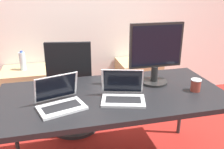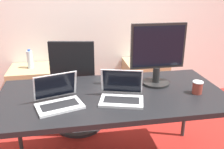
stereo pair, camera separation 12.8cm
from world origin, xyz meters
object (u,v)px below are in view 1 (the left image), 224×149
at_px(laptop_right, 123,94).
at_px(monitor, 156,53).
at_px(water_bottle, 22,61).
at_px(coffee_cup_brown, 196,85).
at_px(laptop_left, 60,101).
at_px(cabinet_left, 27,93).
at_px(office_chair, 73,98).
at_px(coffee_cup_white, 112,80).
at_px(cabinet_right, 138,82).

relative_size(laptop_right, monitor, 0.69).
xyz_separation_m(water_bottle, coffee_cup_brown, (1.49, -1.35, 0.09)).
bearing_deg(laptop_left, cabinet_left, 105.64).
relative_size(office_chair, water_bottle, 4.55).
relative_size(laptop_left, coffee_cup_brown, 3.65).
xyz_separation_m(office_chair, monitor, (0.69, -0.60, 0.63)).
bearing_deg(water_bottle, monitor, -42.00).
distance_m(laptop_right, monitor, 0.51).
bearing_deg(office_chair, laptop_right, -69.42).
bearing_deg(water_bottle, coffee_cup_white, -51.63).
relative_size(laptop_right, coffee_cup_white, 3.78).
bearing_deg(coffee_cup_brown, office_chair, 138.48).
xyz_separation_m(water_bottle, monitor, (1.23, -1.10, 0.32)).
relative_size(monitor, coffee_cup_white, 5.46).
distance_m(office_chair, laptop_right, 1.00).
bearing_deg(monitor, laptop_right, -144.68).
bearing_deg(coffee_cup_white, water_bottle, 128.37).
relative_size(cabinet_left, monitor, 1.13).
relative_size(water_bottle, laptop_right, 0.63).
relative_size(cabinet_left, coffee_cup_brown, 5.92).
bearing_deg(monitor, cabinet_left, 138.06).
bearing_deg(coffee_cup_white, laptop_right, -87.38).
height_order(office_chair, laptop_right, office_chair).
distance_m(monitor, coffee_cup_white, 0.45).
height_order(office_chair, coffee_cup_white, office_chair).
xyz_separation_m(cabinet_right, coffee_cup_brown, (0.01, -1.35, 0.51)).
bearing_deg(laptop_left, water_bottle, 105.62).
bearing_deg(office_chair, coffee_cup_brown, -41.52).
height_order(water_bottle, coffee_cup_brown, coffee_cup_brown).
xyz_separation_m(laptop_right, monitor, (0.37, 0.26, 0.23)).
distance_m(cabinet_right, laptop_left, 1.82).
relative_size(laptop_left, monitor, 0.70).
xyz_separation_m(cabinet_right, monitor, (-0.25, -1.10, 0.73)).
bearing_deg(laptop_left, coffee_cup_white, 32.66).
bearing_deg(cabinet_right, coffee_cup_white, -120.68).
bearing_deg(office_chair, monitor, -40.81).
bearing_deg(office_chair, cabinet_right, 28.33).
relative_size(office_chair, coffee_cup_brown, 10.50).
xyz_separation_m(cabinet_left, coffee_cup_white, (0.84, -1.06, 0.50)).
height_order(cabinet_left, water_bottle, water_bottle).
height_order(laptop_left, monitor, monitor).
bearing_deg(coffee_cup_white, cabinet_left, 128.43).
relative_size(laptop_left, laptop_right, 1.00).
distance_m(office_chair, cabinet_right, 1.07).
bearing_deg(water_bottle, laptop_left, -74.38).
xyz_separation_m(laptop_left, monitor, (0.84, 0.26, 0.23)).
relative_size(cabinet_left, water_bottle, 2.57).
xyz_separation_m(water_bottle, coffee_cup_white, (0.84, -1.07, 0.09)).
relative_size(cabinet_left, laptop_right, 1.63).
bearing_deg(coffee_cup_white, office_chair, 118.89).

